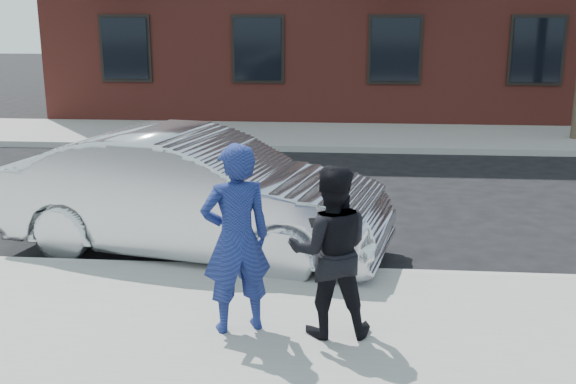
{
  "coord_description": "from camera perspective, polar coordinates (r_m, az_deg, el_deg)",
  "views": [
    {
      "loc": [
        -1.2,
        -6.09,
        3.1
      ],
      "look_at": [
        -1.77,
        0.4,
        1.39
      ],
      "focal_mm": 42.0,
      "sensor_mm": 36.0,
      "label": 1
    }
  ],
  "objects": [
    {
      "name": "ground",
      "position": [
        6.94,
        14.73,
        -12.37
      ],
      "size": [
        100.0,
        100.0,
        0.0
      ],
      "primitive_type": "plane",
      "color": "black",
      "rests_on": "ground"
    },
    {
      "name": "near_sidewalk",
      "position": [
        6.69,
        15.13,
        -12.76
      ],
      "size": [
        50.0,
        3.5,
        0.15
      ],
      "primitive_type": "cube",
      "color": "gray",
      "rests_on": "ground"
    },
    {
      "name": "near_curb",
      "position": [
        8.31,
        13.02,
        -7.07
      ],
      "size": [
        50.0,
        0.1,
        0.15
      ],
      "primitive_type": "cube",
      "color": "#999691",
      "rests_on": "ground"
    },
    {
      "name": "far_sidewalk",
      "position": [
        17.65,
        8.81,
        4.64
      ],
      "size": [
        50.0,
        3.5,
        0.15
      ],
      "primitive_type": "cube",
      "color": "gray",
      "rests_on": "ground"
    },
    {
      "name": "far_curb",
      "position": [
        15.88,
        9.22,
        3.51
      ],
      "size": [
        50.0,
        0.1,
        0.15
      ],
      "primitive_type": "cube",
      "color": "#999691",
      "rests_on": "ground"
    },
    {
      "name": "silver_sedan",
      "position": [
        8.91,
        -7.86,
        -0.2
      ],
      "size": [
        5.31,
        2.74,
        1.67
      ],
      "primitive_type": "imported",
      "rotation": [
        0.0,
        0.0,
        1.37
      ],
      "color": "#B7BABF",
      "rests_on": "ground"
    },
    {
      "name": "man_hoodie",
      "position": [
        6.36,
        -4.42,
        -3.97
      ],
      "size": [
        0.79,
        0.67,
        1.84
      ],
      "rotation": [
        0.0,
        0.0,
        3.56
      ],
      "color": "navy",
      "rests_on": "near_sidewalk"
    },
    {
      "name": "man_peacoat",
      "position": [
        6.32,
        3.59,
        -5.01
      ],
      "size": [
        0.86,
        0.7,
        1.65
      ],
      "rotation": [
        0.0,
        0.0,
        3.24
      ],
      "color": "black",
      "rests_on": "near_sidewalk"
    }
  ]
}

